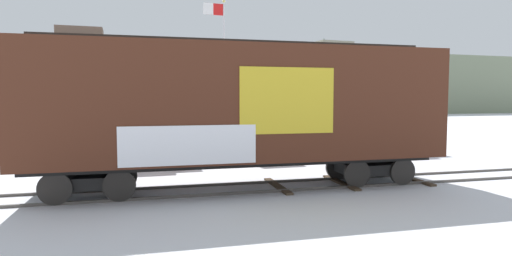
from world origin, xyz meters
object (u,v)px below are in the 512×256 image
(freight_car, at_px, (242,106))
(flagpole, at_px, (221,56))
(parked_car_tan, at_px, (265,143))
(parked_car_white, at_px, (138,147))
(parked_car_red, at_px, (393,138))

(freight_car, bearing_deg, flagpole, 80.32)
(flagpole, bearing_deg, freight_car, -99.68)
(flagpole, relative_size, parked_car_tan, 1.97)
(freight_car, height_order, parked_car_white, freight_car)
(freight_car, distance_m, parked_car_tan, 6.51)
(freight_car, xyz_separation_m, parked_car_tan, (2.68, 5.63, -1.85))
(freight_car, distance_m, parked_car_red, 11.49)
(parked_car_white, distance_m, parked_car_red, 12.86)
(parked_car_white, distance_m, parked_car_tan, 5.77)
(parked_car_white, bearing_deg, parked_car_tan, 2.94)
(flagpole, bearing_deg, parked_car_red, -44.24)
(flagpole, distance_m, parked_car_red, 11.52)
(freight_car, xyz_separation_m, parked_car_red, (9.76, 5.77, -1.83))
(freight_car, relative_size, parked_car_tan, 2.86)
(parked_car_red, bearing_deg, parked_car_tan, -178.87)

